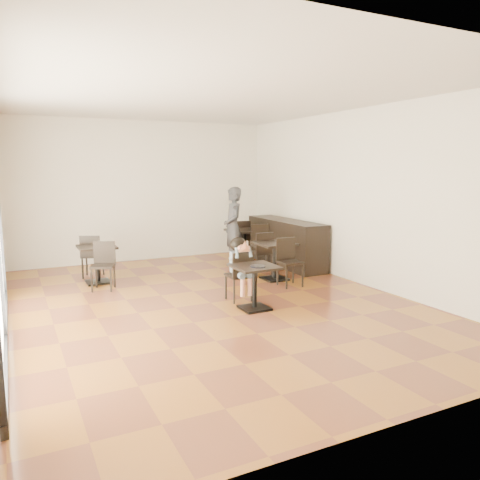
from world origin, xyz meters
TOP-DOWN VIEW (x-y plane):
  - floor at (0.00, 0.00)m, footprint 6.00×8.00m
  - ceiling at (0.00, 0.00)m, footprint 6.00×8.00m
  - wall_back at (0.00, 4.00)m, footprint 6.00×0.01m
  - wall_front at (0.00, -4.00)m, footprint 6.00×0.01m
  - wall_right at (3.00, 0.00)m, footprint 0.01×8.00m
  - child_table at (0.47, -0.60)m, footprint 0.64×0.64m
  - child_chair at (0.47, -0.05)m, footprint 0.37×0.37m
  - child at (0.47, -0.05)m, footprint 0.37×0.51m
  - plate at (0.47, -0.70)m, footprint 0.23×0.23m
  - pizza_slice at (0.47, -0.24)m, footprint 0.24×0.18m
  - adult_patron at (1.51, 2.32)m, footprint 0.53×0.70m
  - cafe_table_mid at (1.72, 0.90)m, footprint 0.71×0.71m
  - cafe_table_left at (-1.38, 2.14)m, footprint 0.87×0.87m
  - cafe_table_back at (1.94, 2.62)m, footprint 0.84×0.84m
  - chair_mid_a at (1.72, 1.45)m, footprint 0.41×0.41m
  - chair_mid_b at (1.72, 0.35)m, footprint 0.41×0.41m
  - chair_left_a at (-1.38, 2.69)m, footprint 0.50×0.50m
  - chair_left_b at (-1.38, 1.59)m, footprint 0.50×0.50m
  - chair_back_a at (2.10, 3.17)m, footprint 0.48×0.48m
  - chair_back_b at (2.10, 2.07)m, footprint 0.48×0.48m
  - service_counter at (2.65, 2.00)m, footprint 0.60×2.40m

SIDE VIEW (x-z plane):
  - floor at x=0.00m, z-range -0.01..0.01m
  - child_table at x=0.47m, z-range 0.00..0.68m
  - cafe_table_left at x=-1.38m, z-range 0.00..0.70m
  - cafe_table_mid at x=1.72m, z-range 0.00..0.72m
  - cafe_table_back at x=1.94m, z-range 0.00..0.76m
  - child_chair at x=0.47m, z-range 0.00..0.82m
  - chair_left_a at x=-1.38m, z-range 0.00..0.85m
  - chair_left_b at x=-1.38m, z-range 0.00..0.85m
  - chair_mid_a at x=1.72m, z-range 0.00..0.87m
  - chair_mid_b at x=1.72m, z-range 0.00..0.87m
  - chair_back_a at x=2.10m, z-range 0.00..0.91m
  - chair_back_b at x=2.10m, z-range 0.00..0.91m
  - service_counter at x=2.65m, z-range 0.00..1.00m
  - child at x=0.47m, z-range 0.00..1.03m
  - plate at x=0.47m, z-range 0.68..0.69m
  - adult_patron at x=1.51m, z-range 0.00..1.73m
  - pizza_slice at x=0.47m, z-range 0.86..0.92m
  - wall_back at x=0.00m, z-range 0.00..3.20m
  - wall_front at x=0.00m, z-range 0.00..3.20m
  - wall_right at x=3.00m, z-range 0.00..3.20m
  - ceiling at x=0.00m, z-range 3.20..3.21m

